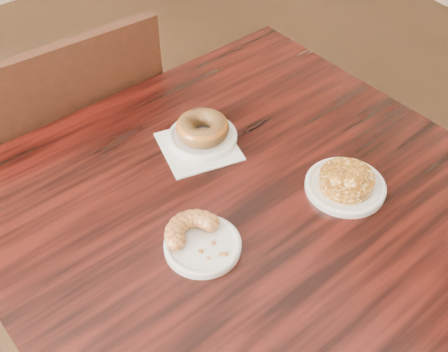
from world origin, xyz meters
TOP-DOWN VIEW (x-y plane):
  - cafe_table at (0.21, -0.10)m, footprint 1.04×1.04m
  - chair_far at (0.08, 0.64)m, footprint 0.51×0.51m
  - napkin at (0.22, 0.11)m, footprint 0.19×0.19m
  - plate_donut at (0.24, 0.12)m, footprint 0.15×0.15m
  - plate_cruller at (0.07, -0.13)m, footprint 0.14×0.14m
  - plate_fritter at (0.39, -0.17)m, footprint 0.16×0.16m
  - glazed_donut at (0.24, 0.12)m, footprint 0.12×0.12m
  - apple_fritter at (0.39, -0.17)m, footprint 0.15×0.15m
  - cruller_fragment at (0.07, -0.13)m, footprint 0.12×0.12m

SIDE VIEW (x-z plane):
  - cafe_table at x=0.21m, z-range 0.00..0.75m
  - chair_far at x=0.08m, z-range 0.00..0.90m
  - napkin at x=0.22m, z-range 0.75..0.75m
  - plate_cruller at x=0.07m, z-range 0.75..0.76m
  - plate_fritter at x=0.39m, z-range 0.75..0.76m
  - plate_donut at x=0.24m, z-range 0.75..0.77m
  - cruller_fragment at x=0.07m, z-range 0.76..0.80m
  - apple_fritter at x=0.39m, z-range 0.76..0.80m
  - glazed_donut at x=0.24m, z-range 0.77..0.81m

